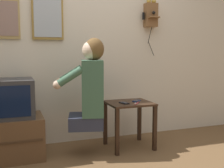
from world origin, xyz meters
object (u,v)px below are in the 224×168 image
wall_phone_antique (151,14)px  framed_picture (6,18)px  cell_phone_held (124,103)px  cell_phone_spare (136,101)px  television (9,98)px  person (90,86)px  toothbrush (137,103)px  wall_mirror (48,15)px

wall_phone_antique → framed_picture: bearing=178.5°
cell_phone_held → cell_phone_spare: bearing=7.7°
wall_phone_antique → television: bearing=-171.3°
framed_picture → person: bearing=-31.3°
wall_phone_antique → cell_phone_held: wall_phone_antique is taller
framed_picture → cell_phone_held: bearing=-22.0°
wall_phone_antique → toothbrush: (-0.43, -0.52, -1.05)m
person → wall_phone_antique: wall_phone_antique is taller
cell_phone_held → toothbrush: 0.14m
cell_phone_spare → toothbrush: toothbrush is taller
toothbrush → cell_phone_spare: bearing=-74.6°
television → person: bearing=-12.3°
person → cell_phone_held: 0.45m
cell_phone_held → framed_picture: bearing=143.0°
person → cell_phone_spare: 0.63m
cell_phone_held → toothbrush: toothbrush is taller
person → wall_phone_antique: (0.95, 0.44, 0.84)m
television → cell_phone_spare: bearing=-3.9°
wall_phone_antique → cell_phone_held: size_ratio=5.37×
television → cell_phone_held: 1.22m
wall_phone_antique → toothbrush: wall_phone_antique is taller
toothbrush → wall_phone_antique: bearing=-89.9°
toothbrush → television: bearing=29.2°
cell_phone_spare → wall_mirror: bearing=-156.7°
television → wall_phone_antique: bearing=8.7°
wall_mirror → cell_phone_spare: size_ratio=4.33×
cell_phone_spare → toothbrush: bearing=-68.1°
television → toothbrush: television is taller
wall_phone_antique → wall_mirror: bearing=178.2°
framed_picture → wall_mirror: (0.44, -0.00, 0.06)m
cell_phone_held → toothbrush: size_ratio=1.07×
framed_picture → toothbrush: 1.71m
framed_picture → wall_mirror: 0.45m
wall_phone_antique → cell_phone_held: 1.26m
person → cell_phone_held: bearing=-75.4°
television → wall_mirror: 1.05m
wall_mirror → cell_phone_held: size_ratio=4.20×
person → wall_phone_antique: bearing=-50.7°
television → toothbrush: size_ratio=3.82×
wall_phone_antique → toothbrush: 1.25m
person → toothbrush: size_ratio=7.57×
cell_phone_held → cell_phone_spare: size_ratio=1.03×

